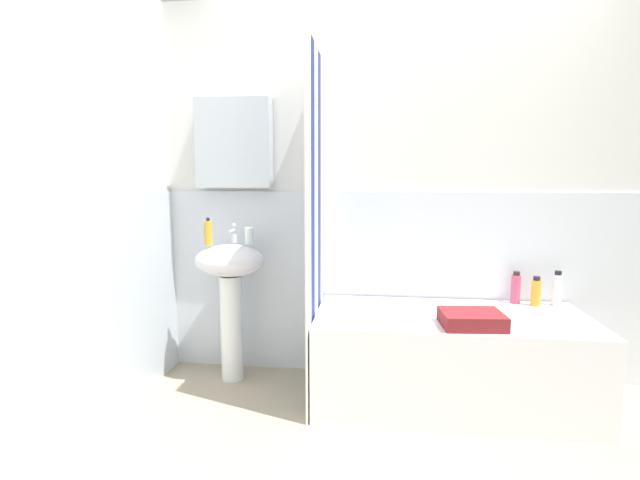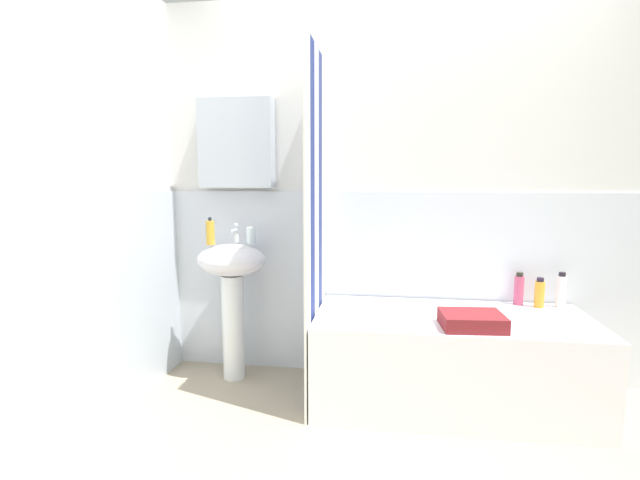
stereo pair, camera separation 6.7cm
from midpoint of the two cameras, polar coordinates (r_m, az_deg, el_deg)
name	(u,v)px [view 2 (the right image)]	position (r m, az deg, el deg)	size (l,w,h in m)	color
wall_back_tiled	(395,201)	(2.97, 9.95, 4.78)	(3.60, 0.18, 2.40)	silver
wall_left_tiled	(85,213)	(2.50, -26.44, 3.01)	(0.07, 1.81, 2.40)	silver
sink	(232,281)	(2.96, -10.21, -5.02)	(0.44, 0.34, 0.87)	white
faucet	(235,233)	(2.99, -9.84, 0.85)	(0.03, 0.12, 0.12)	silver
soap_dispenser	(210,232)	(2.92, -12.82, 0.93)	(0.05, 0.05, 0.17)	gold
toothbrush_cup	(251,235)	(2.93, -7.88, 0.57)	(0.06, 0.06, 0.10)	silver
bathtub	(450,360)	(2.80, 16.55, -14.11)	(1.52, 0.70, 0.52)	white
shower_curtain	(316,229)	(2.62, 0.19, 1.42)	(0.01, 0.70, 2.00)	white
body_wash_bottle	(561,291)	(3.10, 28.29, -5.57)	(0.05, 0.05, 0.21)	white
lotion_bottle	(539,293)	(3.05, 26.15, -5.97)	(0.06, 0.06, 0.18)	gold
conditioner_bottle	(519,289)	(3.06, 24.03, -5.63)	(0.06, 0.06, 0.20)	#C2456A
towel_folded	(472,320)	(2.53, 19.07, -9.42)	(0.31, 0.24, 0.08)	maroon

